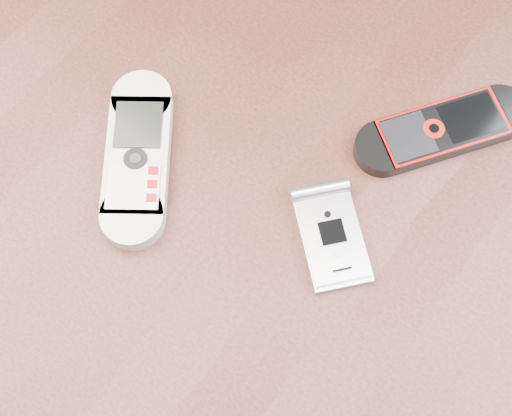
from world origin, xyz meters
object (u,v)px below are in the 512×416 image
object	(u,v)px
table	(252,249)
nokia_white	(138,157)
motorola_razr	(332,238)
nokia_black_red	(442,130)

from	to	relation	value
table	nokia_white	size ratio (longest dim) A/B	7.53
table	motorola_razr	xyz separation A→B (m)	(0.07, 0.02, 0.11)
table	nokia_black_red	bearing A→B (deg)	61.05
table	motorola_razr	distance (m)	0.13
table	motorola_razr	bearing A→B (deg)	15.06
table	nokia_white	world-z (taller)	nokia_white
nokia_white	table	bearing A→B (deg)	-23.61
motorola_razr	nokia_white	bearing A→B (deg)	144.19
nokia_white	motorola_razr	world-z (taller)	nokia_white
nokia_white	motorola_razr	distance (m)	0.17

